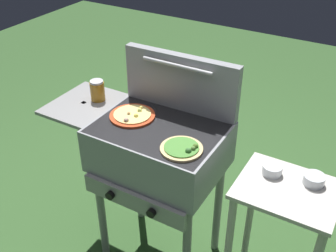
# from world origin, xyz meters

# --- Properties ---
(ground_plane) EXTENTS (8.00, 8.00, 0.00)m
(ground_plane) POSITION_xyz_m (0.00, 0.00, 0.00)
(ground_plane) COLOR #38602D
(grill) EXTENTS (0.96, 0.53, 0.90)m
(grill) POSITION_xyz_m (-0.01, -0.00, 0.76)
(grill) COLOR gray
(grill) RESTS_ON ground_plane
(grill_lid_open) EXTENTS (0.63, 0.09, 0.30)m
(grill_lid_open) POSITION_xyz_m (0.00, 0.21, 1.05)
(grill_lid_open) COLOR gray
(grill_lid_open) RESTS_ON grill
(pizza_veggie) EXTENTS (0.20, 0.20, 0.04)m
(pizza_veggie) POSITION_xyz_m (0.19, -0.11, 0.91)
(pizza_veggie) COLOR #E0C17F
(pizza_veggie) RESTS_ON grill
(pizza_cheese) EXTENTS (0.23, 0.23, 0.03)m
(pizza_cheese) POSITION_xyz_m (-0.17, 0.01, 0.91)
(pizza_cheese) COLOR #C64723
(pizza_cheese) RESTS_ON grill
(sauce_jar) EXTENTS (0.08, 0.08, 0.11)m
(sauce_jar) POSITION_xyz_m (-0.43, 0.07, 0.96)
(sauce_jar) COLOR #B77A1E
(sauce_jar) RESTS_ON grill
(prep_table) EXTENTS (0.44, 0.36, 0.79)m
(prep_table) POSITION_xyz_m (0.66, 0.00, 0.56)
(prep_table) COLOR beige
(prep_table) RESTS_ON ground_plane
(topping_bowl_near) EXTENTS (0.09, 0.09, 0.04)m
(topping_bowl_near) POSITION_xyz_m (0.56, 0.06, 0.82)
(topping_bowl_near) COLOR silver
(topping_bowl_near) RESTS_ON prep_table
(topping_bowl_far) EXTENTS (0.09, 0.09, 0.04)m
(topping_bowl_far) POSITION_xyz_m (0.74, 0.09, 0.82)
(topping_bowl_far) COLOR silver
(topping_bowl_far) RESTS_ON prep_table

